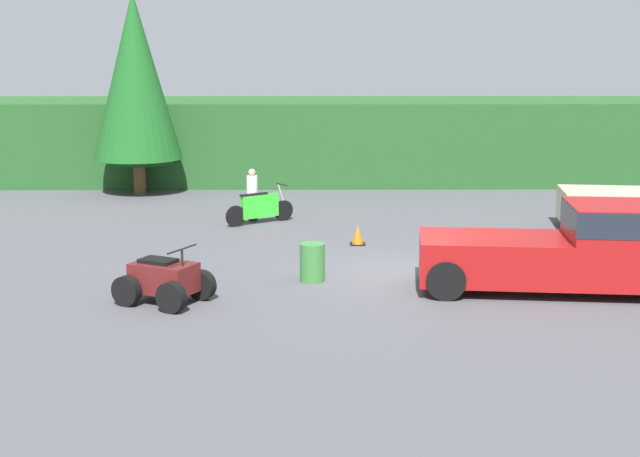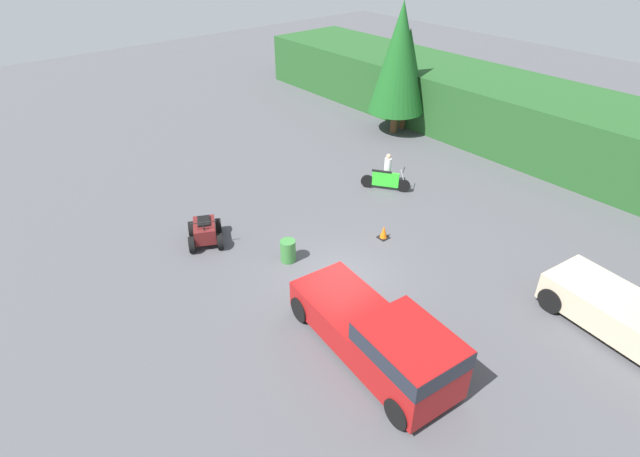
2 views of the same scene
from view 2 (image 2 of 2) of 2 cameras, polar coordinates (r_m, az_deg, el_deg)
name	(u,v)px [view 2 (image 2 of 2)]	position (r m, az deg, el deg)	size (l,w,h in m)	color
ground_plane	(340,283)	(17.96, 2.27, -6.19)	(80.00, 80.00, 0.00)	#4C4C51
hillside_backdrop	(572,132)	(29.13, 26.87, 9.85)	(44.00, 6.00, 3.23)	#235123
tree_left	(407,71)	(30.34, 9.91, 17.27)	(2.55, 2.55, 5.80)	brown
tree_mid_left	(400,58)	(29.47, 9.08, 18.66)	(3.21, 3.21, 7.30)	brown
pickup_truck_red	(384,339)	(14.54, 7.28, -12.40)	(6.02, 2.72, 1.97)	maroon
dirt_bike	(386,180)	(23.80, 7.50, 5.47)	(2.00, 1.42, 1.16)	black
quad_atv	(205,232)	(20.29, -13.00, -0.35)	(2.17, 1.96, 1.22)	black
rider_person	(388,169)	(24.02, 7.74, 6.81)	(0.47, 0.47, 1.64)	black
traffic_cone	(384,233)	(20.29, 7.29, -0.46)	(0.42, 0.42, 0.55)	black
steel_barrel	(288,251)	(18.79, -3.67, -2.56)	(0.58, 0.58, 0.88)	#387A38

